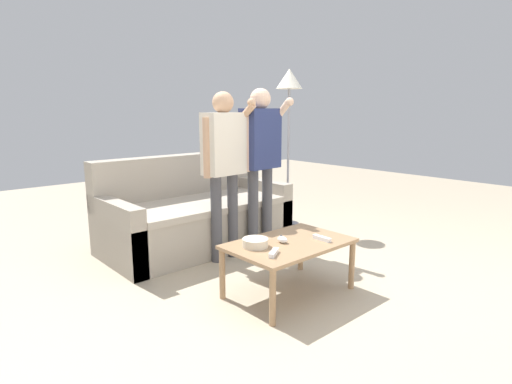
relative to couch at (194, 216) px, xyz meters
The scene contains 10 objects.
ground_plane 1.43m from the couch, 86.17° to the right, with size 12.00×12.00×0.00m, color tan.
couch is the anchor object (origin of this frame).
coffee_table 1.44m from the couch, 94.66° to the right, with size 0.91×0.59×0.40m.
snack_bowl 1.40m from the couch, 105.60° to the right, with size 0.18×0.18×0.06m, color beige.
game_remote_nunchuk 1.42m from the couch, 96.77° to the right, with size 0.06×0.09×0.05m.
floor_lamp 1.76m from the couch, ahead, with size 0.30×0.30×1.81m.
player_right 0.96m from the couch, 54.33° to the right, with size 0.48×0.33×1.55m.
player_center 0.83m from the couch, 91.54° to the right, with size 0.46×0.30×1.51m.
game_remote_wand_near 1.57m from the couch, 86.75° to the right, with size 0.04×0.16×0.03m.
game_remote_wand_far 1.61m from the couch, 104.30° to the right, with size 0.14×0.11×0.03m.
Camera 1 is at (-2.34, -2.05, 1.35)m, focal length 29.14 mm.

